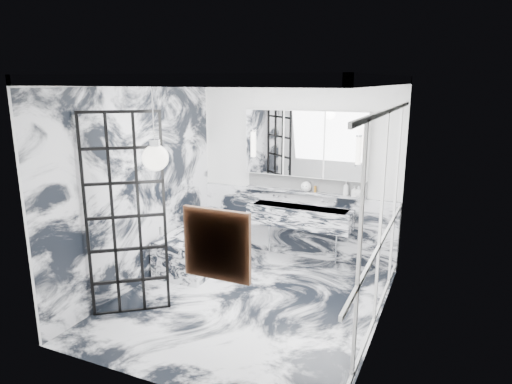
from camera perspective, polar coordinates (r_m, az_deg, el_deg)
The scene contains 25 objects.
floor at distance 5.97m, azimuth -1.05°, elevation -13.59°, with size 3.60×3.60×0.00m, color white.
ceiling at distance 5.30m, azimuth -1.19°, elevation 14.35°, with size 3.60×3.60×0.00m, color white.
wall_back at distance 7.10m, azimuth 5.12°, elevation 2.81°, with size 3.60×3.60×0.00m, color white.
wall_front at distance 3.99m, azimuth -12.31°, elevation -6.29°, with size 3.60×3.60×0.00m, color white.
wall_left at distance 6.31m, azimuth -14.37°, elevation 1.02°, with size 3.60×3.60×0.00m, color white.
wall_right at distance 5.02m, azimuth 15.63°, elevation -2.31°, with size 3.60×3.60×0.00m, color white.
marble_clad_back at distance 7.30m, azimuth 4.90°, elevation -3.99°, with size 3.18×0.05×1.05m, color white.
marble_clad_left at distance 6.31m, azimuth -14.23°, elevation 0.48°, with size 0.02×3.56×2.68m, color white.
panel_molding at distance 5.05m, azimuth 15.33°, elevation -3.37°, with size 0.03×3.40×2.30m, color white.
soap_bottle_a at distance 6.84m, azimuth 11.19°, elevation 0.45°, with size 0.08×0.08×0.22m, color #8C5919.
soap_bottle_b at distance 6.83m, azimuth 12.19°, elevation 0.09°, with size 0.07×0.07×0.15m, color #4C4C51.
soap_bottle_c at distance 6.81m, azimuth 12.70°, elevation 0.05°, with size 0.12×0.12×0.16m, color silver.
face_pot at distance 7.01m, azimuth 6.27°, elevation 0.67°, with size 0.16×0.16×0.16m, color white.
amber_bottle at distance 6.97m, azimuth 7.40°, elevation 0.36°, with size 0.04×0.04×0.10m, color #8C5919.
flower_vase at distance 6.32m, azimuth -7.38°, elevation -6.09°, with size 0.08×0.08×0.12m, color silver.
crittall_door at distance 5.52m, azimuth -15.94°, elevation -2.98°, with size 0.88×0.04×2.41m, color black, non-canonical shape.
artwork at distance 3.71m, azimuth -4.92°, elevation -6.56°, with size 0.49×0.05×0.49m, color #BD6C13.
pendant_light at distance 4.32m, azimuth -12.48°, elevation 4.19°, with size 0.24×0.24×0.24m, color white.
trough_sink at distance 6.99m, azimuth 5.50°, elevation -3.04°, with size 1.60×0.45×0.30m, color silver.
ledge at distance 7.05m, azimuth 5.99°, elevation -0.04°, with size 1.90×0.14×0.04m, color silver.
subway_tile at distance 7.08m, azimuth 6.18°, elevation 1.13°, with size 1.90×0.03×0.23m, color white.
mirror_cabinet at distance 6.92m, azimuth 6.16°, elevation 6.01°, with size 1.90×0.16×1.00m, color white.
sconce_left at distance 7.13m, azimuth -0.39°, elevation 6.00°, with size 0.07×0.07×0.40m, color white.
sconce_right at distance 6.62m, azimuth 12.67°, elevation 5.06°, with size 0.07×0.07×0.40m, color white.
bathtub at distance 7.10m, azimuth -6.60°, elevation -6.69°, with size 0.75×1.65×0.55m, color silver.
Camera 1 is at (2.27, -4.79, 2.75)m, focal length 32.00 mm.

